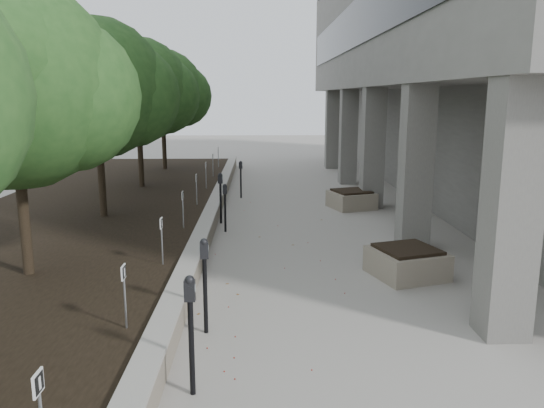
{
  "coord_description": "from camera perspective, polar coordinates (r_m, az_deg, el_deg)",
  "views": [
    {
      "loc": [
        -0.4,
        -6.81,
        3.71
      ],
      "look_at": [
        -0.1,
        5.92,
        1.13
      ],
      "focal_mm": 35.28,
      "sensor_mm": 36.0,
      "label": 1
    }
  ],
  "objects": [
    {
      "name": "ground",
      "position": [
        7.77,
        1.86,
        -17.11
      ],
      "size": [
        90.0,
        90.0,
        0.0
      ],
      "primitive_type": "plane",
      "color": "gray",
      "rests_on": "ground"
    },
    {
      "name": "planter_front",
      "position": [
        11.58,
        14.2,
        -6.0
      ],
      "size": [
        1.68,
        1.68,
        0.62
      ],
      "primitive_type": null,
      "rotation": [
        0.0,
        0.0,
        0.31
      ],
      "color": "gray",
      "rests_on": "ground"
    },
    {
      "name": "parking_meter_4",
      "position": [
        14.81,
        -5.03,
        -0.42
      ],
      "size": [
        0.15,
        0.12,
        1.36
      ],
      "primitive_type": null,
      "rotation": [
        0.0,
        0.0,
        0.24
      ],
      "color": "black",
      "rests_on": "ground"
    },
    {
      "name": "planter_back",
      "position": [
        18.19,
        8.47,
        0.53
      ],
      "size": [
        1.65,
        1.65,
        0.61
      ],
      "primitive_type": null,
      "rotation": [
        0.0,
        0.0,
        0.31
      ],
      "color": "gray",
      "rests_on": "ground"
    },
    {
      "name": "parking_meter_2",
      "position": [
        8.55,
        -7.16,
        -8.7
      ],
      "size": [
        0.16,
        0.12,
        1.56
      ],
      "primitive_type": null,
      "rotation": [
        0.0,
        0.0,
        0.1
      ],
      "color": "black",
      "rests_on": "ground"
    },
    {
      "name": "parking_sign_7",
      "position": [
        22.58,
        -6.32,
        4.17
      ],
      "size": [
        0.04,
        0.22,
        0.96
      ],
      "primitive_type": null,
      "color": "black",
      "rests_on": "planting_bed"
    },
    {
      "name": "parking_sign_5",
      "position": [
        16.67,
        -8.06,
        1.54
      ],
      "size": [
        0.04,
        0.22,
        0.96
      ],
      "primitive_type": null,
      "color": "black",
      "rests_on": "planting_bed"
    },
    {
      "name": "crabapple_tree_5",
      "position": [
        25.2,
        -11.59,
        9.88
      ],
      "size": [
        4.6,
        4.0,
        5.44
      ],
      "primitive_type": null,
      "color": "#21491C",
      "rests_on": "planting_bed"
    },
    {
      "name": "parking_sign_6",
      "position": [
        19.62,
        -7.06,
        3.05
      ],
      "size": [
        0.04,
        0.22,
        0.96
      ],
      "primitive_type": null,
      "color": "black",
      "rests_on": "planting_bed"
    },
    {
      "name": "retaining_wall",
      "position": [
        16.25,
        -6.36,
        -0.93
      ],
      "size": [
        0.39,
        26.0,
        0.5
      ],
      "primitive_type": null,
      "color": "gray",
      "rests_on": "ground"
    },
    {
      "name": "berry_scatter",
      "position": [
        12.38,
        0.1,
        -5.95
      ],
      "size": [
        3.3,
        14.1,
        0.02
      ],
      "primitive_type": null,
      "color": "#99180B",
      "rests_on": "ground"
    },
    {
      "name": "parking_sign_3",
      "position": [
        10.87,
        -11.66,
        -3.91
      ],
      "size": [
        0.04,
        0.22,
        0.96
      ],
      "primitive_type": null,
      "color": "black",
      "rests_on": "planting_bed"
    },
    {
      "name": "parking_sign_4",
      "position": [
        13.75,
        -9.48,
        -0.61
      ],
      "size": [
        0.04,
        0.22,
        0.96
      ],
      "primitive_type": null,
      "color": "black",
      "rests_on": "planting_bed"
    },
    {
      "name": "parking_meter_5",
      "position": [
        19.75,
        -3.35,
        2.63
      ],
      "size": [
        0.16,
        0.13,
        1.38
      ],
      "primitive_type": null,
      "rotation": [
        0.0,
        0.0,
        -0.28
      ],
      "color": "black",
      "rests_on": "ground"
    },
    {
      "name": "crabapple_tree_3",
      "position": [
        15.46,
        -18.1,
        8.69
      ],
      "size": [
        4.6,
        4.0,
        5.44
      ],
      "primitive_type": null,
      "color": "#21491C",
      "rests_on": "planting_bed"
    },
    {
      "name": "planting_bed",
      "position": [
        16.98,
        -18.81,
        -1.11
      ],
      "size": [
        7.0,
        26.0,
        0.4
      ],
      "primitive_type": "cube",
      "color": "black",
      "rests_on": "ground"
    },
    {
      "name": "parking_sign_8",
      "position": [
        25.54,
        -5.75,
        5.02
      ],
      "size": [
        0.04,
        0.22,
        0.96
      ],
      "primitive_type": null,
      "color": "black",
      "rests_on": "planting_bed"
    },
    {
      "name": "parking_meter_1",
      "position": [
        6.9,
        -8.62,
        -13.75
      ],
      "size": [
        0.16,
        0.11,
        1.58
      ],
      "primitive_type": null,
      "rotation": [
        0.0,
        0.0,
        -0.02
      ],
      "color": "black",
      "rests_on": "ground"
    },
    {
      "name": "crabapple_tree_2",
      "position": [
        10.77,
        -25.68,
        7.17
      ],
      "size": [
        4.6,
        4.0,
        5.44
      ],
      "primitive_type": null,
      "color": "#21491C",
      "rests_on": "planting_bed"
    },
    {
      "name": "parking_sign_2",
      "position": [
        8.08,
        -15.43,
        -9.53
      ],
      "size": [
        0.04,
        0.22,
        0.96
      ],
      "primitive_type": null,
      "color": "black",
      "rests_on": "planting_bed"
    },
    {
      "name": "crabapple_tree_4",
      "position": [
        20.3,
        -14.07,
        9.44
      ],
      "size": [
        4.6,
        4.0,
        5.44
      ],
      "primitive_type": null,
      "color": "#21491C",
      "rests_on": "planting_bed"
    },
    {
      "name": "parking_meter_3",
      "position": [
        15.81,
        -5.5,
        0.62
      ],
      "size": [
        0.17,
        0.13,
        1.52
      ],
      "primitive_type": null,
      "rotation": [
        0.0,
        0.0,
        -0.16
      ],
      "color": "black",
      "rests_on": "ground"
    }
  ]
}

